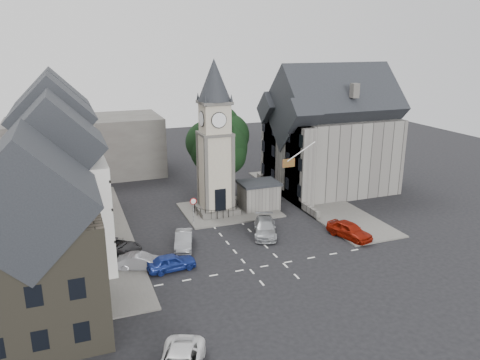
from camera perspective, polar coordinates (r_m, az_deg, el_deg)
name	(u,v)px	position (r m, az deg, el deg)	size (l,w,h in m)	color
ground	(243,240)	(44.05, 0.32, -7.38)	(120.00, 120.00, 0.00)	black
pavement_west	(99,235)	(47.09, -16.86, -6.40)	(6.00, 30.00, 0.14)	#595651
pavement_east	(313,199)	(55.62, 8.92, -2.29)	(6.00, 26.00, 0.14)	#595651
central_island	(229,210)	(51.45, -1.33, -3.66)	(10.00, 8.00, 0.16)	#595651
road_markings	(266,266)	(39.46, 3.24, -10.40)	(20.00, 8.00, 0.01)	silver
clock_tower	(215,139)	(48.77, -3.06, 5.02)	(4.86, 4.86, 16.25)	#4C4944
stone_shelter	(259,195)	(51.65, 2.30, -1.86)	(4.30, 3.30, 3.08)	#64605C
town_tree	(218,139)	(54.27, -2.65, 4.98)	(7.20, 7.20, 10.80)	black
warning_sign_post	(193,206)	(47.18, -5.70, -3.14)	(0.70, 0.19, 2.85)	black
terrace_pink	(57,149)	(54.72, -21.40, 3.52)	(8.10, 7.60, 12.80)	tan
terrace_cream	(57,167)	(46.93, -21.36, 1.48)	(8.10, 7.60, 12.80)	beige
terrace_tudor	(59,197)	(39.33, -21.25, -1.91)	(8.10, 7.60, 12.00)	silver
building_sw_stone	(35,257)	(31.28, -23.75, -8.60)	(8.60, 7.60, 10.40)	#423D31
backdrop_west	(86,147)	(67.03, -18.22, 3.82)	(20.00, 10.00, 8.00)	#4C4944
east_building	(329,140)	(58.28, 10.83, 4.80)	(14.40, 11.40, 12.60)	#64605C
east_boundary_wall	(284,193)	(55.91, 5.44, -1.65)	(0.40, 16.00, 0.90)	#64605C
flagpole	(301,151)	(48.48, 7.48, 3.47)	(3.68, 0.10, 2.74)	white
car_west_blue	(171,262)	(38.89, -8.36, -9.88)	(1.61, 4.01, 1.37)	navy
car_west_silver	(141,262)	(39.49, -11.96, -9.70)	(1.38, 3.97, 1.31)	gray
car_west_grey	(114,246)	(42.66, -15.08, -7.83)	(2.25, 4.87, 1.35)	#28282A
car_island_silver	(184,240)	(42.71, -6.88, -7.27)	(1.49, 4.28, 1.41)	gray
car_island_east	(265,228)	(45.06, 3.07, -5.81)	(2.06, 5.07, 1.47)	#A2A6AA
car_east_red	(349,230)	(45.49, 13.19, -5.96)	(1.86, 4.62, 1.57)	maroon
pedestrian	(278,192)	(54.81, 4.70, -1.45)	(0.70, 0.46, 1.92)	#BFB09E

